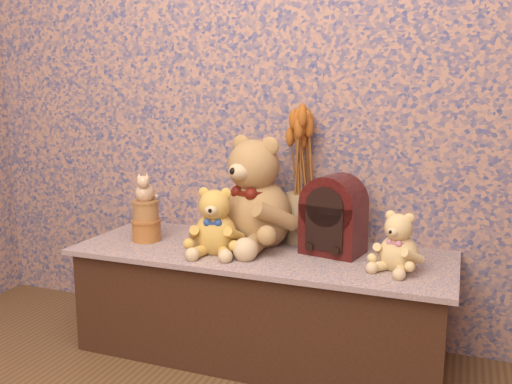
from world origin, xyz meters
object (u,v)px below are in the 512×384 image
teddy_medium (216,218)px  teddy_large (257,187)px  biscuit_tin_lower (146,230)px  cat_figurine (145,186)px  ceramic_vase (300,218)px  teddy_small (399,239)px  cathedral_radio (334,214)px

teddy_medium → teddy_large: bearing=47.7°
biscuit_tin_lower → cat_figurine: size_ratio=0.97×
biscuit_tin_lower → ceramic_vase: bearing=19.2°
teddy_small → ceramic_vase: bearing=173.0°
cathedral_radio → biscuit_tin_lower: cathedral_radio is taller
teddy_medium → cat_figurine: cat_figurine is taller
teddy_medium → cat_figurine: (-0.34, 0.05, 0.09)m
teddy_small → cat_figurine: 1.03m
biscuit_tin_lower → cat_figurine: cat_figurine is taller
teddy_large → cat_figurine: size_ratio=3.86×
cathedral_radio → ceramic_vase: cathedral_radio is taller
cathedral_radio → ceramic_vase: size_ratio=1.49×
ceramic_vase → cat_figurine: size_ratio=1.67×
teddy_small → teddy_medium: bearing=-155.6°
teddy_large → cat_figurine: (-0.45, -0.12, -0.01)m
ceramic_vase → biscuit_tin_lower: (-0.60, -0.21, -0.06)m
teddy_small → biscuit_tin_lower: 1.03m
teddy_large → ceramic_vase: 0.22m
teddy_large → teddy_small: teddy_large is taller
ceramic_vase → biscuit_tin_lower: 0.64m
teddy_small → ceramic_vase: (-0.42, 0.22, -0.01)m
cat_figurine → ceramic_vase: bearing=-2.4°
cathedral_radio → teddy_large: bearing=-171.3°
ceramic_vase → biscuit_tin_lower: bearing=-160.8°
teddy_large → cathedral_radio: (0.32, -0.02, -0.08)m
teddy_medium → ceramic_vase: size_ratio=1.34×
cathedral_radio → biscuit_tin_lower: (-0.76, -0.10, -0.11)m
biscuit_tin_lower → teddy_large: bearing=14.9°
cat_figurine → teddy_small: bearing=-22.4°
teddy_medium → teddy_small: bearing=-8.1°
cathedral_radio → ceramic_vase: (-0.16, 0.11, -0.05)m
teddy_medium → ceramic_vase: 0.37m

